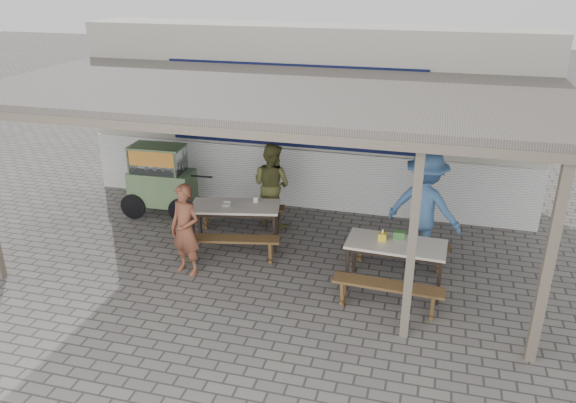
{
  "coord_description": "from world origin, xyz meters",
  "views": [
    {
      "loc": [
        2.47,
        -7.27,
        4.51
      ],
      "look_at": [
        0.28,
        0.9,
        0.97
      ],
      "focal_mm": 35.0,
      "sensor_mm": 36.0,
      "label": 1
    }
  ],
  "objects_px": {
    "bench_right_wall": "(400,247)",
    "table_right": "(396,248)",
    "patron_street_side": "(185,230)",
    "tissue_box": "(382,237)",
    "vendor_cart": "(161,178)",
    "patron_wall_side": "(272,185)",
    "bench_right_street": "(388,291)",
    "bench_left_street": "(230,244)",
    "table_left": "(235,209)",
    "bench_left_wall": "(241,212)",
    "patron_right_table": "(424,208)",
    "donation_box": "(399,235)",
    "condiment_jar": "(256,199)",
    "condiment_bowl": "(226,204)"
  },
  "relations": [
    {
      "from": "patron_right_table",
      "to": "donation_box",
      "type": "xyz_separation_m",
      "value": [
        -0.32,
        -0.84,
        -0.13
      ]
    },
    {
      "from": "bench_left_street",
      "to": "patron_right_table",
      "type": "relative_size",
      "value": 0.87
    },
    {
      "from": "bench_right_wall",
      "to": "condiment_jar",
      "type": "bearing_deg",
      "value": 176.32
    },
    {
      "from": "patron_wall_side",
      "to": "vendor_cart",
      "type": "bearing_deg",
      "value": 23.42
    },
    {
      "from": "table_right",
      "to": "bench_right_street",
      "type": "height_order",
      "value": "table_right"
    },
    {
      "from": "bench_left_street",
      "to": "vendor_cart",
      "type": "relative_size",
      "value": 0.93
    },
    {
      "from": "tissue_box",
      "to": "bench_left_street",
      "type": "bearing_deg",
      "value": 178.76
    },
    {
      "from": "table_left",
      "to": "patron_right_table",
      "type": "relative_size",
      "value": 0.86
    },
    {
      "from": "patron_right_table",
      "to": "tissue_box",
      "type": "xyz_separation_m",
      "value": [
        -0.56,
        -0.97,
        -0.13
      ]
    },
    {
      "from": "patron_wall_side",
      "to": "bench_left_street",
      "type": "bearing_deg",
      "value": 102.42
    },
    {
      "from": "table_right",
      "to": "patron_street_side",
      "type": "distance_m",
      "value": 3.23
    },
    {
      "from": "bench_left_street",
      "to": "condiment_jar",
      "type": "bearing_deg",
      "value": 67.48
    },
    {
      "from": "patron_street_side",
      "to": "bench_right_street",
      "type": "bearing_deg",
      "value": 11.85
    },
    {
      "from": "patron_wall_side",
      "to": "condiment_jar",
      "type": "xyz_separation_m",
      "value": [
        -0.06,
        -0.75,
        0.0
      ]
    },
    {
      "from": "table_left",
      "to": "bench_left_street",
      "type": "bearing_deg",
      "value": -90.0
    },
    {
      "from": "patron_wall_side",
      "to": "patron_right_table",
      "type": "distance_m",
      "value": 2.87
    },
    {
      "from": "bench_right_street",
      "to": "table_right",
      "type": "bearing_deg",
      "value": 90.0
    },
    {
      "from": "donation_box",
      "to": "condiment_bowl",
      "type": "height_order",
      "value": "donation_box"
    },
    {
      "from": "condiment_jar",
      "to": "condiment_bowl",
      "type": "height_order",
      "value": "condiment_jar"
    },
    {
      "from": "vendor_cart",
      "to": "patron_wall_side",
      "type": "bearing_deg",
      "value": 0.24
    },
    {
      "from": "table_left",
      "to": "table_right",
      "type": "distance_m",
      "value": 2.88
    },
    {
      "from": "tissue_box",
      "to": "condiment_jar",
      "type": "height_order",
      "value": "tissue_box"
    },
    {
      "from": "table_right",
      "to": "donation_box",
      "type": "distance_m",
      "value": 0.22
    },
    {
      "from": "bench_left_street",
      "to": "vendor_cart",
      "type": "height_order",
      "value": "vendor_cart"
    },
    {
      "from": "table_left",
      "to": "table_right",
      "type": "relative_size",
      "value": 1.09
    },
    {
      "from": "table_left",
      "to": "bench_right_wall",
      "type": "distance_m",
      "value": 2.84
    },
    {
      "from": "patron_right_table",
      "to": "vendor_cart",
      "type": "bearing_deg",
      "value": 10.22
    },
    {
      "from": "table_left",
      "to": "patron_street_side",
      "type": "distance_m",
      "value": 1.18
    },
    {
      "from": "tissue_box",
      "to": "donation_box",
      "type": "bearing_deg",
      "value": 28.64
    },
    {
      "from": "patron_street_side",
      "to": "patron_wall_side",
      "type": "xyz_separation_m",
      "value": [
        0.77,
        2.1,
        0.05
      ]
    },
    {
      "from": "tissue_box",
      "to": "patron_street_side",
      "type": "bearing_deg",
      "value": -171.96
    },
    {
      "from": "table_right",
      "to": "bench_right_street",
      "type": "distance_m",
      "value": 0.77
    },
    {
      "from": "tissue_box",
      "to": "bench_right_street",
      "type": "bearing_deg",
      "value": -76.04
    },
    {
      "from": "bench_right_street",
      "to": "bench_left_wall",
      "type": "bearing_deg",
      "value": 147.31
    },
    {
      "from": "table_right",
      "to": "patron_street_side",
      "type": "bearing_deg",
      "value": -170.71
    },
    {
      "from": "bench_right_wall",
      "to": "table_right",
      "type": "bearing_deg",
      "value": -90.0
    },
    {
      "from": "bench_right_wall",
      "to": "bench_right_street",
      "type": "bearing_deg",
      "value": -90.0
    },
    {
      "from": "table_left",
      "to": "patron_street_side",
      "type": "bearing_deg",
      "value": -122.65
    },
    {
      "from": "patron_street_side",
      "to": "tissue_box",
      "type": "relative_size",
      "value": 12.62
    },
    {
      "from": "condiment_jar",
      "to": "bench_right_street",
      "type": "bearing_deg",
      "value": -33.97
    },
    {
      "from": "tissue_box",
      "to": "condiment_bowl",
      "type": "height_order",
      "value": "tissue_box"
    },
    {
      "from": "patron_street_side",
      "to": "tissue_box",
      "type": "bearing_deg",
      "value": 25.54
    },
    {
      "from": "patron_street_side",
      "to": "condiment_bowl",
      "type": "xyz_separation_m",
      "value": [
        0.27,
        1.08,
        0.03
      ]
    },
    {
      "from": "vendor_cart",
      "to": "condiment_bowl",
      "type": "bearing_deg",
      "value": -30.93
    },
    {
      "from": "bench_left_street",
      "to": "table_left",
      "type": "bearing_deg",
      "value": 90.0
    },
    {
      "from": "table_left",
      "to": "bench_left_wall",
      "type": "xyz_separation_m",
      "value": [
        -0.13,
        0.63,
        -0.33
      ]
    },
    {
      "from": "table_left",
      "to": "bench_left_wall",
      "type": "relative_size",
      "value": 0.99
    },
    {
      "from": "bench_left_wall",
      "to": "patron_right_table",
      "type": "relative_size",
      "value": 0.87
    },
    {
      "from": "patron_right_table",
      "to": "donation_box",
      "type": "relative_size",
      "value": 11.23
    },
    {
      "from": "bench_right_wall",
      "to": "patron_right_table",
      "type": "relative_size",
      "value": 0.83
    }
  ]
}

